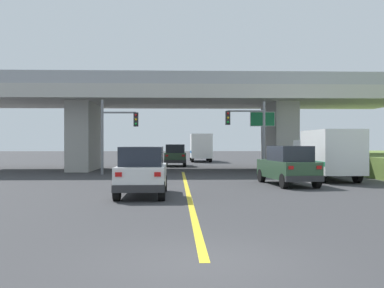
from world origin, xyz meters
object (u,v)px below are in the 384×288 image
box_truck (327,154)px  sedan_oncoming (175,155)px  traffic_signal_farside (115,129)px  semi_truck_distant (201,147)px  suv_crossing (288,165)px  suv_lead (142,171)px  highway_sign (262,126)px  traffic_signal_nearside (250,128)px

box_truck → sedan_oncoming: (-8.96, 16.19, -0.53)m
traffic_signal_farside → semi_truck_distant: size_ratio=0.74×
suv_crossing → traffic_signal_farside: traffic_signal_farside is taller
suv_lead → sedan_oncoming: bearing=86.9°
highway_sign → traffic_signal_farside: bearing=-170.7°
highway_sign → suv_lead: bearing=-118.0°
suv_lead → box_truck: (10.26, 7.75, 0.53)m
box_truck → traffic_signal_farside: bearing=159.1°
traffic_signal_nearside → suv_lead: bearing=-117.3°
box_truck → traffic_signal_farside: traffic_signal_farside is taller
suv_crossing → box_truck: box_truck is taller
box_truck → highway_sign: 7.42m
sedan_oncoming → semi_truck_distant: semi_truck_distant is taller
suv_crossing → highway_sign: 10.25m
sedan_oncoming → highway_sign: 11.69m
semi_truck_distant → suv_crossing: bearing=-84.3°
suv_lead → semi_truck_distant: semi_truck_distant is taller
sedan_oncoming → semi_truck_distant: 10.39m
suv_lead → highway_sign: 16.56m
sedan_oncoming → highway_sign: bearing=-56.0°
suv_lead → traffic_signal_nearside: traffic_signal_nearside is taller
suv_lead → traffic_signal_farside: 13.21m
box_truck → semi_truck_distant: (-6.05, 26.14, 0.11)m
suv_lead → traffic_signal_nearside: size_ratio=0.87×
suv_crossing → traffic_signal_farside: bearing=134.0°
suv_lead → suv_crossing: same height
suv_crossing → semi_truck_distant: 29.52m
traffic_signal_farside → sedan_oncoming: bearing=69.8°
sedan_oncoming → suv_lead: bearing=-93.1°
highway_sign → semi_truck_distant: (-3.49, 19.43, -1.78)m
box_truck → semi_truck_distant: bearing=103.0°
traffic_signal_farside → suv_lead: bearing=-77.6°
sedan_oncoming → highway_sign: (6.40, -9.48, 2.42)m
box_truck → semi_truck_distant: semi_truck_distant is taller
suv_crossing → semi_truck_distant: semi_truck_distant is taller
suv_lead → suv_crossing: 8.44m
traffic_signal_farside → box_truck: bearing=-20.9°
suv_crossing → sedan_oncoming: size_ratio=1.10×
suv_lead → traffic_signal_farside: bearing=102.4°
sedan_oncoming → traffic_signal_farside: size_ratio=0.88×
box_truck → traffic_signal_nearside: size_ratio=1.33×
suv_lead → highway_sign: highway_sign is taller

